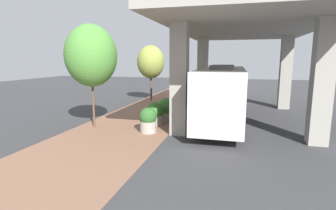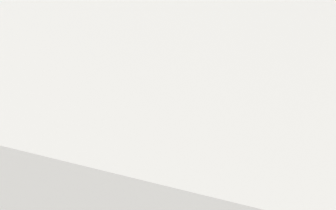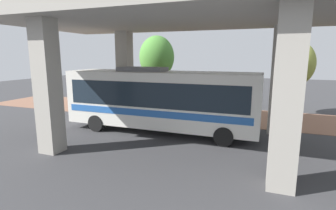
{
  "view_description": "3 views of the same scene",
  "coord_description": "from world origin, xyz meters",
  "px_view_note": "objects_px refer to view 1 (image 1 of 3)",
  "views": [
    {
      "loc": [
        3.53,
        -19.02,
        4.16
      ],
      "look_at": [
        -0.8,
        -2.47,
        1.18
      ],
      "focal_mm": 28.0,
      "sensor_mm": 36.0,
      "label": 1
    },
    {
      "loc": [
        10.03,
        4.32,
        7.71
      ],
      "look_at": [
        -1.12,
        -0.36,
        2.38
      ],
      "focal_mm": 45.0,
      "sensor_mm": 36.0,
      "label": 2
    },
    {
      "loc": [
        16.67,
        4.32,
        4.48
      ],
      "look_at": [
        1.25,
        -1.48,
        1.38
      ],
      "focal_mm": 28.0,
      "sensor_mm": 36.0,
      "label": 3
    }
  ],
  "objects_px": {
    "planter_back": "(148,120)",
    "street_tree_near": "(91,56)",
    "planter_front": "(155,114)",
    "street_tree_far": "(151,62)",
    "fire_hydrant": "(180,109)",
    "bus": "(223,91)",
    "planter_middle": "(167,109)"
  },
  "relations": [
    {
      "from": "planter_back",
      "to": "street_tree_near",
      "type": "height_order",
      "value": "street_tree_near"
    },
    {
      "from": "planter_front",
      "to": "street_tree_far",
      "type": "relative_size",
      "value": 0.26
    },
    {
      "from": "fire_hydrant",
      "to": "street_tree_far",
      "type": "distance_m",
      "value": 8.39
    },
    {
      "from": "fire_hydrant",
      "to": "planter_back",
      "type": "relative_size",
      "value": 0.66
    },
    {
      "from": "planter_back",
      "to": "street_tree_far",
      "type": "bearing_deg",
      "value": 107.49
    },
    {
      "from": "fire_hydrant",
      "to": "street_tree_near",
      "type": "relative_size",
      "value": 0.16
    },
    {
      "from": "fire_hydrant",
      "to": "street_tree_far",
      "type": "bearing_deg",
      "value": 124.97
    },
    {
      "from": "bus",
      "to": "street_tree_far",
      "type": "distance_m",
      "value": 10.92
    },
    {
      "from": "bus",
      "to": "planter_middle",
      "type": "bearing_deg",
      "value": -172.23
    },
    {
      "from": "planter_front",
      "to": "planter_back",
      "type": "distance_m",
      "value": 1.92
    },
    {
      "from": "bus",
      "to": "street_tree_near",
      "type": "bearing_deg",
      "value": -155.75
    },
    {
      "from": "planter_front",
      "to": "street_tree_near",
      "type": "distance_m",
      "value": 5.29
    },
    {
      "from": "planter_front",
      "to": "street_tree_near",
      "type": "xyz_separation_m",
      "value": [
        -3.46,
        -1.6,
        3.66
      ]
    },
    {
      "from": "bus",
      "to": "fire_hydrant",
      "type": "height_order",
      "value": "bus"
    },
    {
      "from": "bus",
      "to": "planter_front",
      "type": "relative_size",
      "value": 7.68
    },
    {
      "from": "bus",
      "to": "planter_front",
      "type": "distance_m",
      "value": 4.7
    },
    {
      "from": "planter_middle",
      "to": "fire_hydrant",
      "type": "bearing_deg",
      "value": 74.45
    },
    {
      "from": "bus",
      "to": "planter_front",
      "type": "xyz_separation_m",
      "value": [
        -4.12,
        -1.81,
        -1.36
      ]
    },
    {
      "from": "planter_middle",
      "to": "street_tree_far",
      "type": "xyz_separation_m",
      "value": [
        -3.86,
        8.19,
        3.1
      ]
    },
    {
      "from": "planter_back",
      "to": "street_tree_near",
      "type": "xyz_separation_m",
      "value": [
        -3.64,
        0.31,
        3.64
      ]
    },
    {
      "from": "fire_hydrant",
      "to": "street_tree_near",
      "type": "distance_m",
      "value": 7.62
    },
    {
      "from": "planter_back",
      "to": "planter_middle",
      "type": "bearing_deg",
      "value": 85.26
    },
    {
      "from": "bus",
      "to": "street_tree_near",
      "type": "relative_size",
      "value": 1.81
    },
    {
      "from": "fire_hydrant",
      "to": "planter_middle",
      "type": "distance_m",
      "value": 2.01
    },
    {
      "from": "fire_hydrant",
      "to": "planter_middle",
      "type": "bearing_deg",
      "value": -105.55
    },
    {
      "from": "planter_front",
      "to": "planter_middle",
      "type": "relative_size",
      "value": 0.92
    },
    {
      "from": "planter_front",
      "to": "planter_middle",
      "type": "height_order",
      "value": "planter_middle"
    },
    {
      "from": "bus",
      "to": "fire_hydrant",
      "type": "relative_size",
      "value": 11.58
    },
    {
      "from": "bus",
      "to": "street_tree_far",
      "type": "bearing_deg",
      "value": 134.44
    },
    {
      "from": "street_tree_far",
      "to": "street_tree_near",
      "type": "bearing_deg",
      "value": -90.23
    },
    {
      "from": "planter_front",
      "to": "street_tree_far",
      "type": "bearing_deg",
      "value": 109.79
    },
    {
      "from": "planter_front",
      "to": "planter_middle",
      "type": "bearing_deg",
      "value": 71.34
    }
  ]
}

